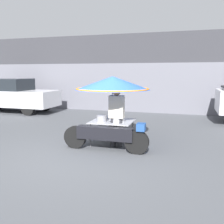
{
  "coord_description": "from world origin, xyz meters",
  "views": [
    {
      "loc": [
        2.36,
        -5.24,
        1.97
      ],
      "look_at": [
        0.42,
        1.12,
        0.9
      ],
      "focal_mm": 40.0,
      "sensor_mm": 36.0,
      "label": 1
    }
  ],
  "objects": [
    {
      "name": "shopfront_building",
      "position": [
        0.0,
        7.87,
        1.9
      ],
      "size": [
        28.0,
        2.06,
        3.81
      ],
      "color": "#38383D",
      "rests_on": "ground"
    },
    {
      "name": "ground_plane",
      "position": [
        0.0,
        0.0,
        0.0
      ],
      "size": [
        36.0,
        36.0,
        0.0
      ],
      "primitive_type": "plane",
      "color": "#4C4F54"
    },
    {
      "name": "vendor_motorcycle_cart",
      "position": [
        0.42,
        1.11,
        1.46
      ],
      "size": [
        2.22,
        2.01,
        1.86
      ],
      "color": "black",
      "rests_on": "ground"
    },
    {
      "name": "vendor_person",
      "position": [
        0.6,
        0.93,
        0.88
      ],
      "size": [
        0.38,
        0.22,
        1.58
      ],
      "color": "#2D2D33",
      "rests_on": "ground"
    },
    {
      "name": "parked_car",
      "position": [
        -6.1,
        5.15,
        0.84
      ],
      "size": [
        4.62,
        1.7,
        1.65
      ],
      "color": "black",
      "rests_on": "ground"
    }
  ]
}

